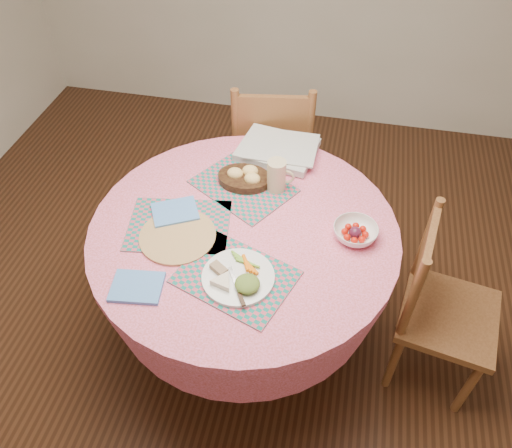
{
  "coord_description": "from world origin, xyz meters",
  "views": [
    {
      "loc": [
        0.34,
        -1.34,
        2.18
      ],
      "look_at": [
        0.05,
        0.0,
        0.78
      ],
      "focal_mm": 35.0,
      "sensor_mm": 36.0,
      "label": 1
    }
  ],
  "objects_px": {
    "chair_back": "(272,152)",
    "dining_table": "(245,259)",
    "wicker_trivet": "(178,236)",
    "dinner_plate": "(240,277)",
    "chair_right": "(439,306)",
    "latte_mug": "(277,175)",
    "fruit_bowl": "(355,232)",
    "bread_bowl": "(245,177)"
  },
  "relations": [
    {
      "from": "fruit_bowl",
      "to": "dining_table",
      "type": "bearing_deg",
      "value": -174.92
    },
    {
      "from": "wicker_trivet",
      "to": "dinner_plate",
      "type": "xyz_separation_m",
      "value": [
        0.29,
        -0.16,
        0.02
      ]
    },
    {
      "from": "dinner_plate",
      "to": "bread_bowl",
      "type": "bearing_deg",
      "value": 101.05
    },
    {
      "from": "bread_bowl",
      "to": "fruit_bowl",
      "type": "xyz_separation_m",
      "value": [
        0.49,
        -0.23,
        -0.01
      ]
    },
    {
      "from": "chair_back",
      "to": "wicker_trivet",
      "type": "distance_m",
      "value": 0.99
    },
    {
      "from": "chair_back",
      "to": "dining_table",
      "type": "bearing_deg",
      "value": 83.03
    },
    {
      "from": "dinner_plate",
      "to": "dining_table",
      "type": "bearing_deg",
      "value": 100.03
    },
    {
      "from": "chair_right",
      "to": "bread_bowl",
      "type": "bearing_deg",
      "value": 83.67
    },
    {
      "from": "dining_table",
      "to": "bread_bowl",
      "type": "relative_size",
      "value": 5.39
    },
    {
      "from": "wicker_trivet",
      "to": "bread_bowl",
      "type": "xyz_separation_m",
      "value": [
        0.18,
        0.37,
        0.03
      ]
    },
    {
      "from": "wicker_trivet",
      "to": "latte_mug",
      "type": "xyz_separation_m",
      "value": [
        0.33,
        0.36,
        0.07
      ]
    },
    {
      "from": "wicker_trivet",
      "to": "latte_mug",
      "type": "distance_m",
      "value": 0.49
    },
    {
      "from": "chair_right",
      "to": "wicker_trivet",
      "type": "bearing_deg",
      "value": 105.95
    },
    {
      "from": "dining_table",
      "to": "latte_mug",
      "type": "height_order",
      "value": "latte_mug"
    },
    {
      "from": "chair_right",
      "to": "latte_mug",
      "type": "relative_size",
      "value": 6.16
    },
    {
      "from": "bread_bowl",
      "to": "fruit_bowl",
      "type": "relative_size",
      "value": 1.23
    },
    {
      "from": "dinner_plate",
      "to": "bread_bowl",
      "type": "relative_size",
      "value": 1.15
    },
    {
      "from": "wicker_trivet",
      "to": "chair_right",
      "type": "bearing_deg",
      "value": 5.61
    },
    {
      "from": "chair_right",
      "to": "fruit_bowl",
      "type": "distance_m",
      "value": 0.51
    },
    {
      "from": "chair_back",
      "to": "latte_mug",
      "type": "height_order",
      "value": "chair_back"
    },
    {
      "from": "dining_table",
      "to": "chair_back",
      "type": "distance_m",
      "value": 0.83
    },
    {
      "from": "chair_right",
      "to": "bread_bowl",
      "type": "xyz_separation_m",
      "value": [
        -0.89,
        0.27,
        0.33
      ]
    },
    {
      "from": "dining_table",
      "to": "latte_mug",
      "type": "relative_size",
      "value": 8.72
    },
    {
      "from": "dining_table",
      "to": "chair_back",
      "type": "height_order",
      "value": "chair_back"
    },
    {
      "from": "latte_mug",
      "to": "fruit_bowl",
      "type": "distance_m",
      "value": 0.41
    },
    {
      "from": "dining_table",
      "to": "wicker_trivet",
      "type": "height_order",
      "value": "wicker_trivet"
    },
    {
      "from": "wicker_trivet",
      "to": "bread_bowl",
      "type": "bearing_deg",
      "value": 63.65
    },
    {
      "from": "fruit_bowl",
      "to": "dinner_plate",
      "type": "bearing_deg",
      "value": -142.06
    },
    {
      "from": "dinner_plate",
      "to": "fruit_bowl",
      "type": "xyz_separation_m",
      "value": [
        0.39,
        0.3,
        0.0
      ]
    },
    {
      "from": "dinner_plate",
      "to": "latte_mug",
      "type": "distance_m",
      "value": 0.52
    },
    {
      "from": "latte_mug",
      "to": "fruit_bowl",
      "type": "xyz_separation_m",
      "value": [
        0.35,
        -0.21,
        -0.05
      ]
    },
    {
      "from": "dining_table",
      "to": "chair_right",
      "type": "distance_m",
      "value": 0.84
    },
    {
      "from": "dinner_plate",
      "to": "fruit_bowl",
      "type": "height_order",
      "value": "dinner_plate"
    },
    {
      "from": "dining_table",
      "to": "chair_right",
      "type": "height_order",
      "value": "chair_right"
    },
    {
      "from": "wicker_trivet",
      "to": "dinner_plate",
      "type": "distance_m",
      "value": 0.33
    },
    {
      "from": "fruit_bowl",
      "to": "chair_back",
      "type": "bearing_deg",
      "value": 120.88
    },
    {
      "from": "wicker_trivet",
      "to": "fruit_bowl",
      "type": "bearing_deg",
      "value": 12.08
    },
    {
      "from": "fruit_bowl",
      "to": "chair_right",
      "type": "bearing_deg",
      "value": -5.67
    },
    {
      "from": "dinner_plate",
      "to": "fruit_bowl",
      "type": "bearing_deg",
      "value": 37.94
    },
    {
      "from": "dinner_plate",
      "to": "latte_mug",
      "type": "xyz_separation_m",
      "value": [
        0.04,
        0.52,
        0.06
      ]
    },
    {
      "from": "dinner_plate",
      "to": "wicker_trivet",
      "type": "bearing_deg",
      "value": 151.13
    },
    {
      "from": "chair_back",
      "to": "wicker_trivet",
      "type": "xyz_separation_m",
      "value": [
        -0.2,
        -0.93,
        0.25
      ]
    }
  ]
}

